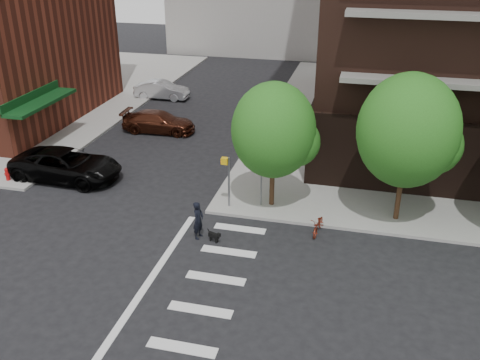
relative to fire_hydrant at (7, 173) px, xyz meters
name	(u,v)px	position (x,y,z in m)	size (l,w,h in m)	color
ground	(125,298)	(10.50, -7.80, -0.55)	(120.00, 120.00, 0.00)	black
crosswalk	(180,306)	(12.71, -7.80, -0.55)	(3.85, 13.00, 0.01)	silver
tree_a	(274,130)	(14.50, 0.70, 3.49)	(4.00, 4.00, 5.90)	#301E11
tree_b	(408,131)	(20.50, 0.70, 3.99)	(4.50, 4.50, 6.65)	#301E11
pedestrian_signal	(236,174)	(12.82, 0.12, 1.30)	(2.18, 0.67, 2.60)	slate
fire_hydrant	(7,173)	(0.00, 0.00, 0.00)	(0.24, 0.24, 0.73)	#A50C0C
parked_car_black	(66,165)	(2.92, 1.20, 0.29)	(6.08, 2.80, 1.69)	black
parked_car_maroon	(159,122)	(5.00, 9.54, 0.17)	(4.96, 2.02, 1.44)	#421C10
parked_car_silver	(162,90)	(2.30, 16.98, 0.17)	(4.41, 1.54, 1.45)	silver
scooter	(318,225)	(17.05, -1.30, -0.13)	(0.56, 1.60, 0.84)	maroon
dog_walker	(198,220)	(11.88, -2.98, 0.33)	(0.42, 0.65, 1.77)	black
dog	(214,236)	(12.68, -3.18, -0.23)	(0.61, 0.36, 0.52)	black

